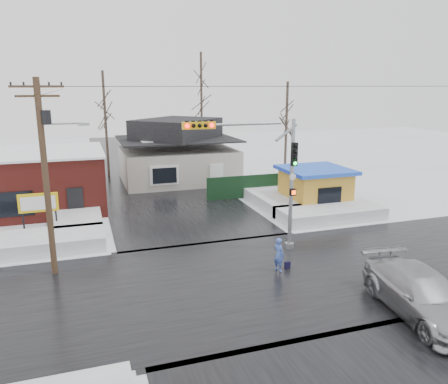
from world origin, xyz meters
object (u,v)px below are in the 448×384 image
object	(u,v)px
traffic_signal	(265,168)
pedestrian	(279,255)
marquee_sign	(38,204)
utility_pole	(46,167)
car	(421,294)
kiosk	(315,187)

from	to	relation	value
traffic_signal	pedestrian	distance (m)	4.51
traffic_signal	marquee_sign	xyz separation A→B (m)	(-11.43, 6.53, -2.62)
utility_pole	marquee_sign	xyz separation A→B (m)	(-1.07, 5.99, -3.19)
marquee_sign	car	bearing A→B (deg)	-44.78
marquee_sign	car	distance (m)	20.61
utility_pole	pedestrian	bearing A→B (deg)	-17.00
pedestrian	marquee_sign	bearing A→B (deg)	30.43
car	pedestrian	bearing A→B (deg)	129.67
traffic_signal	marquee_sign	world-z (taller)	traffic_signal
utility_pole	kiosk	bearing A→B (deg)	20.44
traffic_signal	marquee_sign	bearing A→B (deg)	150.28
traffic_signal	utility_pole	distance (m)	10.39
marquee_sign	pedestrian	bearing A→B (deg)	-39.15
marquee_sign	car	world-z (taller)	marquee_sign
pedestrian	car	xyz separation A→B (m)	(3.46, -5.42, 0.03)
utility_pole	traffic_signal	bearing A→B (deg)	-2.95
traffic_signal	pedestrian	bearing A→B (deg)	-96.44
traffic_signal	kiosk	xyz separation A→B (m)	(7.07, 7.03, -3.08)
traffic_signal	car	world-z (taller)	traffic_signal
traffic_signal	pedestrian	size ratio (longest dim) A/B	4.24
traffic_signal	kiosk	world-z (taller)	traffic_signal
marquee_sign	pedestrian	world-z (taller)	marquee_sign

